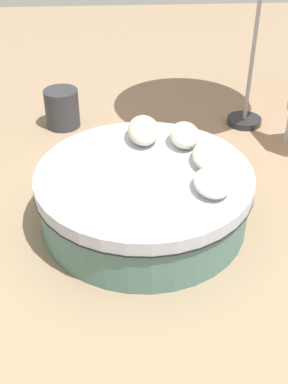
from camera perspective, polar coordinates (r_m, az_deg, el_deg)
ground_plane at (r=4.70m, az=-0.00°, el=-3.36°), size 16.00×16.00×0.00m
round_bed at (r=4.53m, az=-0.00°, el=-0.51°), size 1.99×1.99×0.56m
throw_pillow_0 at (r=4.13m, az=8.04°, el=1.11°), size 0.44×0.32×0.15m
throw_pillow_1 at (r=4.48m, az=7.53°, el=4.07°), size 0.48×0.29×0.15m
throw_pillow_2 at (r=4.76m, az=4.78°, el=6.66°), size 0.41×0.29×0.21m
throw_pillow_3 at (r=4.83m, az=-0.05°, el=7.26°), size 0.51×0.31×0.21m
side_table at (r=6.35m, az=-9.56°, el=9.63°), size 0.43×0.43×0.49m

